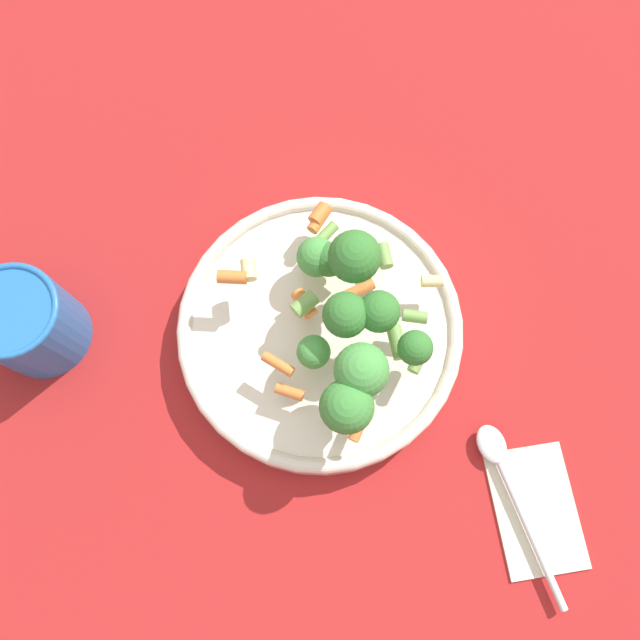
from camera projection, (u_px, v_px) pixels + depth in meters
ground_plane at (320, 336)px, 0.61m from camera, size 3.00×3.00×0.00m
bowl at (320, 330)px, 0.59m from camera, size 0.27×0.27×0.04m
pasta_salad at (349, 320)px, 0.52m from camera, size 0.21×0.20×0.10m
cup at (28, 323)px, 0.57m from camera, size 0.09×0.09×0.09m
napkin at (536, 510)px, 0.56m from camera, size 0.13×0.10×0.01m
spoon at (507, 480)px, 0.56m from camera, size 0.15×0.10×0.01m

